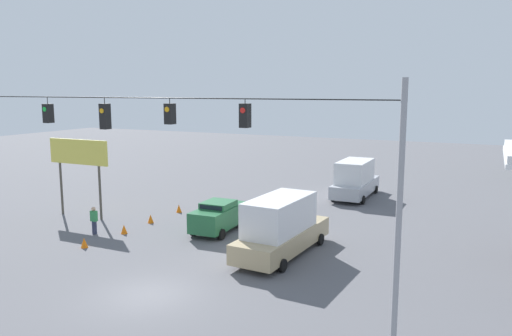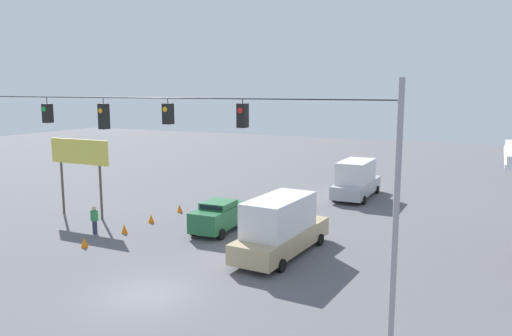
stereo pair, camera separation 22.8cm
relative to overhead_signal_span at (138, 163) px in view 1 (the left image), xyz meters
name	(u,v)px [view 1 (the left image)]	position (x,y,z in m)	size (l,w,h in m)	color
ground_plane	(149,295)	(-0.03, -0.39, -5.71)	(140.00, 140.00, 0.00)	#56565B
overhead_signal_span	(138,163)	(0.00, 0.00, 0.00)	(20.67, 0.38, 8.99)	#939399
box_truck_tan_crossing_near	(281,227)	(-3.10, -7.60, -4.17)	(2.91, 7.51, 3.13)	tan
box_truck_silver_oncoming_deep	(355,179)	(-3.03, -23.19, -4.22)	(2.63, 6.81, 3.02)	#A8AAB2
sedan_green_withflow_mid	(218,216)	(2.02, -9.94, -4.72)	(2.19, 4.38, 1.89)	#236038
traffic_cone_nearest	(84,243)	(7.15, -4.04, -5.42)	(0.39, 0.39, 0.56)	orange
traffic_cone_second	(124,229)	(6.95, -7.09, -5.42)	(0.39, 0.39, 0.56)	orange
traffic_cone_third	(151,219)	(7.03, -9.79, -5.42)	(0.39, 0.39, 0.56)	orange
traffic_cone_fourth	(179,208)	(6.97, -12.96, -5.42)	(0.39, 0.39, 0.56)	orange
roadside_billboard	(79,158)	(12.28, -9.05, -1.64)	(4.98, 0.16, 5.32)	#4C473D
pedestrian	(94,220)	(8.52, -6.28, -4.87)	(0.40, 0.28, 1.68)	#2D334C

